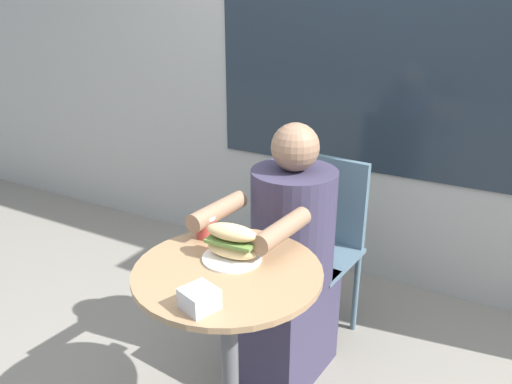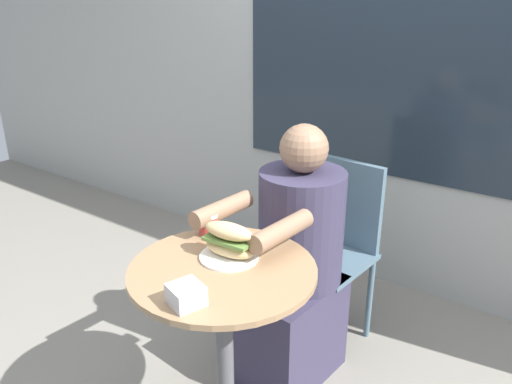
# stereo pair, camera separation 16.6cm
# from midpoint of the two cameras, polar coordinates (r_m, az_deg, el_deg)

# --- Properties ---
(storefront_wall) EXTENTS (8.00, 0.09, 2.80)m
(storefront_wall) POSITION_cam_midpoint_polar(r_m,az_deg,el_deg) (2.73, 12.17, 17.62)
(storefront_wall) COLOR #9E9E99
(storefront_wall) RESTS_ON ground_plane
(cafe_table) EXTENTS (0.61, 0.61, 0.75)m
(cafe_table) POSITION_cam_midpoint_polar(r_m,az_deg,el_deg) (1.72, -5.96, -14.95)
(cafe_table) COLOR #997551
(cafe_table) RESTS_ON ground_plane
(diner_chair) EXTENTS (0.41, 0.41, 0.87)m
(diner_chair) POSITION_cam_midpoint_polar(r_m,az_deg,el_deg) (2.37, 5.55, -4.67)
(diner_chair) COLOR slate
(diner_chair) RESTS_ON ground_plane
(seated_diner) EXTENTS (0.39, 0.64, 1.11)m
(seated_diner) POSITION_cam_midpoint_polar(r_m,az_deg,el_deg) (2.11, 1.30, -9.29)
(seated_diner) COLOR #38334C
(seated_diner) RESTS_ON ground_plane
(sandwich_on_plate) EXTENTS (0.20, 0.20, 0.12)m
(sandwich_on_plate) POSITION_cam_midpoint_polar(r_m,az_deg,el_deg) (1.64, -5.71, -5.99)
(sandwich_on_plate) COLOR white
(sandwich_on_plate) RESTS_ON cafe_table
(drink_cup) EXTENTS (0.07, 0.07, 0.08)m
(drink_cup) POSITION_cam_midpoint_polar(r_m,az_deg,el_deg) (1.80, -8.42, -3.95)
(drink_cup) COLOR #B73D38
(drink_cup) RESTS_ON cafe_table
(napkin_box) EXTENTS (0.11, 0.11, 0.06)m
(napkin_box) POSITION_cam_midpoint_polar(r_m,az_deg,el_deg) (1.42, -9.91, -12.02)
(napkin_box) COLOR silver
(napkin_box) RESTS_ON cafe_table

